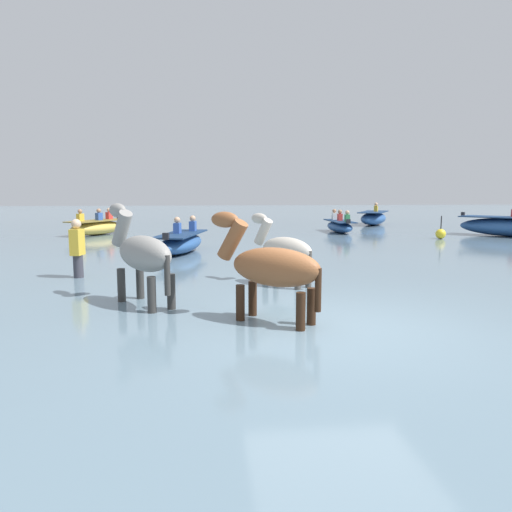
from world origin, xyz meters
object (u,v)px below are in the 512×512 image
at_px(horse_trailing_chestnut, 271,270).
at_px(channel_buoy, 441,234).
at_px(horse_flank_grey, 142,256).
at_px(boat_far_offshore, 373,218).
at_px(boat_near_port, 181,243).
at_px(person_wading_close, 78,256).
at_px(boat_distant_east, 97,227).
at_px(boat_far_inshore, 340,226).
at_px(horse_lead_pinto, 284,252).

height_order(horse_trailing_chestnut, channel_buoy, horse_trailing_chestnut).
relative_size(horse_flank_grey, channel_buoy, 2.31).
bearing_deg(boat_far_offshore, horse_trailing_chestnut, -113.51).
height_order(boat_near_port, person_wading_close, person_wading_close).
distance_m(horse_flank_grey, channel_buoy, 13.81).
relative_size(boat_distant_east, boat_far_inshore, 1.06).
bearing_deg(channel_buoy, boat_near_port, -161.99).
height_order(horse_lead_pinto, horse_flank_grey, horse_flank_grey).
xyz_separation_m(boat_near_port, boat_distant_east, (-3.74, 6.24, 0.02)).
bearing_deg(horse_lead_pinto, horse_flank_grey, -150.93).
xyz_separation_m(horse_lead_pinto, boat_near_port, (-2.20, 5.16, -0.34)).
relative_size(horse_flank_grey, boat_distant_east, 0.67).
relative_size(boat_near_port, person_wading_close, 1.97).
xyz_separation_m(boat_far_offshore, boat_distant_east, (-13.39, -4.53, -0.04)).
bearing_deg(boat_near_port, boat_far_offshore, 48.11).
bearing_deg(boat_far_inshore, boat_distant_east, -179.05).
height_order(horse_trailing_chestnut, person_wading_close, horse_trailing_chestnut).
xyz_separation_m(boat_far_offshore, channel_buoy, (-0.10, -7.66, -0.16)).
distance_m(boat_far_inshore, person_wading_close, 13.42).
bearing_deg(boat_far_offshore, boat_far_inshore, -125.30).
xyz_separation_m(boat_far_inshore, person_wading_close, (-8.51, -10.38, 0.19)).
distance_m(horse_lead_pinto, channel_buoy, 11.08).
bearing_deg(boat_distant_east, horse_lead_pinto, -62.49).
xyz_separation_m(horse_trailing_chestnut, horse_flank_grey, (-1.88, 1.23, 0.05)).
distance_m(horse_lead_pinto, boat_distant_east, 12.86).
relative_size(boat_far_offshore, person_wading_close, 2.19).
height_order(boat_far_inshore, channel_buoy, boat_far_inshore).
bearing_deg(channel_buoy, person_wading_close, -148.40).
bearing_deg(horse_trailing_chestnut, person_wading_close, 132.73).
height_order(boat_far_offshore, channel_buoy, boat_far_offshore).
relative_size(boat_far_offshore, boat_near_port, 1.11).
bearing_deg(channel_buoy, horse_trailing_chestnut, -126.20).
distance_m(horse_trailing_chestnut, boat_far_offshore, 20.23).
relative_size(boat_far_offshore, boat_far_inshore, 1.28).
bearing_deg(horse_flank_grey, horse_trailing_chestnut, -33.31).
bearing_deg(horse_flank_grey, boat_near_port, 87.47).
height_order(horse_trailing_chestnut, boat_far_inshore, horse_trailing_chestnut).
distance_m(boat_distant_east, boat_far_inshore, 10.31).
distance_m(horse_trailing_chestnut, boat_distant_east, 15.01).
bearing_deg(boat_near_port, channel_buoy, 18.01).
distance_m(horse_trailing_chestnut, boat_far_inshore, 15.05).
distance_m(horse_lead_pinto, boat_far_inshore, 12.38).
bearing_deg(channel_buoy, boat_far_inshore, 132.13).
bearing_deg(boat_near_port, horse_trailing_chestnut, -78.46).
bearing_deg(horse_lead_pinto, boat_far_offshore, 64.92).
xyz_separation_m(horse_trailing_chestnut, boat_far_inshore, (4.99, 14.19, -0.45)).
distance_m(horse_flank_grey, boat_far_offshore, 19.97).
height_order(boat_far_offshore, boat_far_inshore, boat_far_offshore).
relative_size(horse_lead_pinto, boat_near_port, 0.55).
xyz_separation_m(person_wading_close, channel_buoy, (11.50, 7.07, -0.27)).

